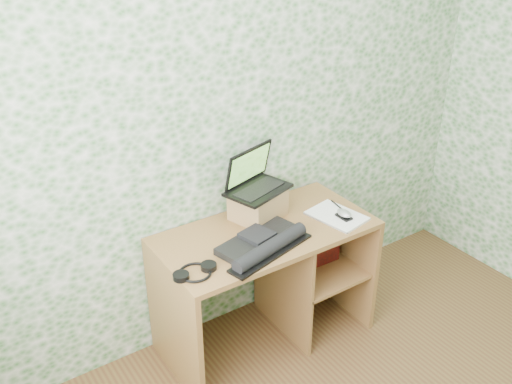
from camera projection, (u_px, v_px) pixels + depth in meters
wall_back at (234, 118)px, 3.06m from camera, size 3.50×0.00×3.50m
desk at (274, 264)px, 3.28m from camera, size 1.20×0.60×0.75m
riser at (258, 204)px, 3.18m from camera, size 0.33×0.30×0.16m
laptop at (254, 180)px, 3.15m from camera, size 0.40×0.34×0.23m
keyboard at (263, 243)px, 2.93m from camera, size 0.54×0.38×0.07m
headphones at (195, 272)px, 2.74m from camera, size 0.23×0.17×0.03m
notepad at (337, 216)px, 3.22m from camera, size 0.27×0.34×0.01m
mouse at (344, 215)px, 3.18m from camera, size 0.06×0.10×0.03m
pen at (338, 205)px, 3.30m from camera, size 0.03×0.13×0.01m
red_box at (319, 241)px, 3.38m from camera, size 0.26×0.09×0.31m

